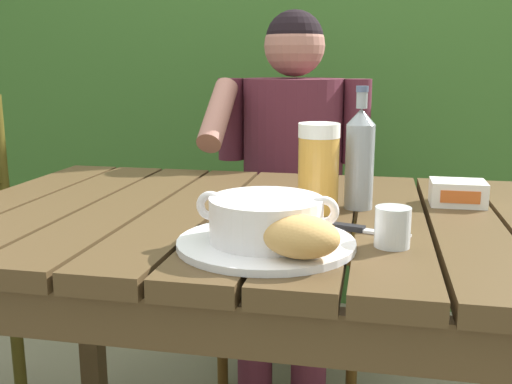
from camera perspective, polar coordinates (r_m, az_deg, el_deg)
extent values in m
cube|color=#4A361E|center=(1.46, -22.67, -1.20)|extent=(0.13, 0.86, 0.04)
cube|color=#4A361E|center=(1.38, -17.82, -1.51)|extent=(0.13, 0.86, 0.04)
cube|color=#4A361E|center=(1.32, -12.46, -1.84)|extent=(0.13, 0.86, 0.04)
cube|color=#4A361E|center=(1.27, -6.62, -2.19)|extent=(0.13, 0.86, 0.04)
cube|color=#4A361E|center=(1.23, -0.37, -2.53)|extent=(0.13, 0.86, 0.04)
cube|color=#4A361E|center=(1.21, 6.17, -2.85)|extent=(0.13, 0.86, 0.04)
cube|color=#4A361E|center=(1.21, 12.84, -3.15)|extent=(0.13, 0.86, 0.04)
cube|color=#4A361E|center=(1.22, 19.48, -3.40)|extent=(0.13, 0.86, 0.04)
cube|color=#4A361E|center=(0.89, -5.80, -12.62)|extent=(1.22, 0.03, 0.08)
cube|color=#4A361E|center=(1.63, 2.52, -0.98)|extent=(1.22, 0.03, 0.08)
cube|color=#4A361E|center=(1.90, -15.75, -9.89)|extent=(0.06, 0.06, 0.74)
cube|color=#4A361E|center=(1.74, 22.39, -12.49)|extent=(0.06, 0.06, 0.74)
cube|color=#376226|center=(2.88, 6.66, 8.54)|extent=(3.06, 0.60, 1.78)
cylinder|color=#4C3823|center=(3.02, 15.69, 9.13)|extent=(0.10, 0.10, 1.86)
cylinder|color=#4C3823|center=(3.09, 1.13, 4.77)|extent=(0.10, 0.10, 1.34)
cylinder|color=#543611|center=(1.96, 9.30, -13.33)|extent=(0.04, 0.04, 0.47)
cylinder|color=#543611|center=(2.01, -3.29, -12.41)|extent=(0.04, 0.04, 0.47)
cylinder|color=#543611|center=(2.35, 9.75, -8.89)|extent=(0.04, 0.04, 0.47)
cylinder|color=#543611|center=(2.39, -0.68, -8.27)|extent=(0.04, 0.04, 0.47)
cube|color=#543611|center=(2.08, 3.86, -4.42)|extent=(0.47, 0.46, 0.02)
cylinder|color=#543611|center=(2.22, 10.18, 2.27)|extent=(0.04, 0.04, 0.46)
cylinder|color=#543611|center=(2.27, -0.71, 2.68)|extent=(0.04, 0.04, 0.46)
cube|color=#543611|center=(2.25, 4.64, 0.77)|extent=(0.43, 0.02, 0.04)
cube|color=#543611|center=(2.23, 4.69, 3.64)|extent=(0.43, 0.02, 0.04)
cube|color=#543611|center=(2.22, 4.75, 6.57)|extent=(0.43, 0.02, 0.04)
cylinder|color=#54202E|center=(1.89, 5.12, -14.45)|extent=(0.11, 0.11, 0.45)
cylinder|color=#54202E|center=(1.87, 5.64, -5.26)|extent=(0.13, 0.40, 0.13)
cylinder|color=#54202E|center=(1.91, -0.11, -14.05)|extent=(0.11, 0.11, 0.45)
cylinder|color=#54202E|center=(1.90, 0.50, -4.98)|extent=(0.13, 0.40, 0.13)
cylinder|color=#54202E|center=(1.92, 3.58, 3.13)|extent=(0.32, 0.32, 0.52)
sphere|color=#A26A5B|center=(1.90, 3.73, 13.87)|extent=(0.19, 0.19, 0.19)
sphere|color=black|center=(1.90, 3.74, 14.45)|extent=(0.18, 0.18, 0.18)
cylinder|color=#54202E|center=(1.87, 9.68, 6.69)|extent=(0.08, 0.08, 0.26)
cylinder|color=#54202E|center=(1.92, -2.41, 7.01)|extent=(0.08, 0.08, 0.26)
cylinder|color=#A26A5B|center=(1.76, -3.67, 7.50)|extent=(0.07, 0.25, 0.21)
cylinder|color=#494012|center=(1.94, -21.89, -14.56)|extent=(0.04, 0.04, 0.45)
cylinder|color=#494012|center=(1.78, -23.15, -0.14)|extent=(0.04, 0.04, 0.54)
cylinder|color=white|center=(0.98, 0.97, -4.95)|extent=(0.30, 0.30, 0.01)
cylinder|color=white|center=(0.97, 0.98, -2.60)|extent=(0.19, 0.19, 0.07)
cylinder|color=#9E4526|center=(0.97, 0.98, -1.70)|extent=(0.17, 0.17, 0.01)
torus|color=white|center=(0.99, -4.37, -1.32)|extent=(0.05, 0.01, 0.05)
torus|color=white|center=(0.96, 6.53, -1.84)|extent=(0.05, 0.01, 0.05)
ellipsoid|color=tan|center=(0.89, 4.34, -4.30)|extent=(0.13, 0.11, 0.06)
cylinder|color=gold|center=(1.21, 6.01, 1.64)|extent=(0.08, 0.08, 0.15)
cylinder|color=white|center=(1.19, 6.11, 5.93)|extent=(0.08, 0.08, 0.03)
cylinder|color=gray|center=(1.25, 9.92, 2.39)|extent=(0.06, 0.06, 0.18)
cone|color=gray|center=(1.23, 10.10, 7.17)|extent=(0.06, 0.06, 0.03)
cylinder|color=gray|center=(1.23, 10.16, 8.69)|extent=(0.02, 0.02, 0.03)
cylinder|color=#4D5A7B|center=(1.23, 10.20, 9.74)|extent=(0.02, 0.02, 0.01)
cylinder|color=silver|center=(1.00, 13.01, -3.30)|extent=(0.06, 0.06, 0.07)
cube|color=white|center=(1.34, 18.84, -0.07)|extent=(0.11, 0.09, 0.05)
cube|color=orange|center=(1.30, 19.07, -0.48)|extent=(0.08, 0.00, 0.03)
cube|color=silver|center=(1.08, 11.84, -3.85)|extent=(0.11, 0.05, 0.00)
cube|color=black|center=(1.09, 8.93, -3.38)|extent=(0.06, 0.04, 0.01)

